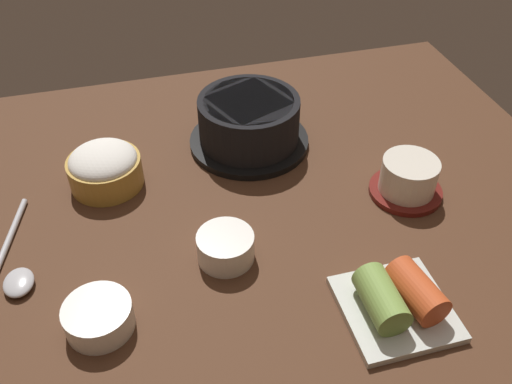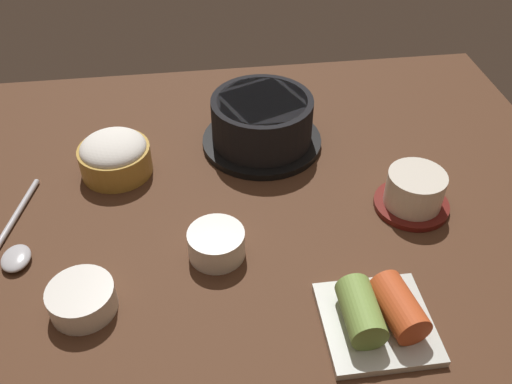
% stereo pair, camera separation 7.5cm
% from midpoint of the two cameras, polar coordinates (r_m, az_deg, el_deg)
% --- Properties ---
extents(dining_table, '(1.00, 0.76, 0.02)m').
position_cam_midpoint_polar(dining_table, '(0.79, 1.09, -1.49)').
color(dining_table, '#4C2D1C').
rests_on(dining_table, ground).
extents(stone_pot, '(0.19, 0.19, 0.08)m').
position_cam_midpoint_polar(stone_pot, '(0.86, 3.12, 7.06)').
color(stone_pot, black).
rests_on(stone_pot, dining_table).
extents(rice_bowl, '(0.11, 0.11, 0.06)m').
position_cam_midpoint_polar(rice_bowl, '(0.83, -11.85, 3.63)').
color(rice_bowl, '#B78C38').
rests_on(rice_bowl, dining_table).
extents(tea_cup_with_saucer, '(0.10, 0.10, 0.06)m').
position_cam_midpoint_polar(tea_cup_with_saucer, '(0.79, 18.57, -0.09)').
color(tea_cup_with_saucer, maroon).
rests_on(tea_cup_with_saucer, dining_table).
extents(banchan_cup_center, '(0.07, 0.07, 0.04)m').
position_cam_midpoint_polar(banchan_cup_center, '(0.69, -1.01, -5.41)').
color(banchan_cup_center, white).
rests_on(banchan_cup_center, dining_table).
extents(kimchi_plate, '(0.12, 0.12, 0.05)m').
position_cam_midpoint_polar(kimchi_plate, '(0.65, 15.82, -12.18)').
color(kimchi_plate, silver).
rests_on(kimchi_plate, dining_table).
extents(side_bowl_near, '(0.08, 0.08, 0.03)m').
position_cam_midpoint_polar(side_bowl_near, '(0.66, -14.36, -10.72)').
color(side_bowl_near, white).
rests_on(side_bowl_near, dining_table).
extents(spoon, '(0.06, 0.18, 0.01)m').
position_cam_midpoint_polar(spoon, '(0.76, -20.94, -5.27)').
color(spoon, '#B7B7BC').
rests_on(spoon, dining_table).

